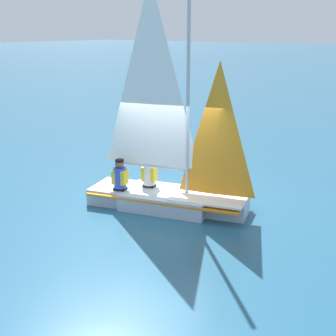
{
  "coord_description": "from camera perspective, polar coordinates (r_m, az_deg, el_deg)",
  "views": [
    {
      "loc": [
        -8.45,
        -6.46,
        4.17
      ],
      "look_at": [
        0.0,
        0.0,
        1.0
      ],
      "focal_mm": 50.0,
      "sensor_mm": 36.0,
      "label": 1
    }
  ],
  "objects": [
    {
      "name": "sailor_helm",
      "position": [
        11.59,
        -2.3,
        -1.17
      ],
      "size": [
        0.37,
        0.4,
        1.16
      ],
      "rotation": [
        0.0,
        0.0,
        5.01
      ],
      "color": "black",
      "rests_on": "ground_plane"
    },
    {
      "name": "ground_plane",
      "position": [
        11.42,
        0.0,
        -4.79
      ],
      "size": [
        260.0,
        260.0,
        0.0
      ],
      "primitive_type": "plane",
      "color": "#235675"
    },
    {
      "name": "sailor_crew",
      "position": [
        11.41,
        -5.86,
        -1.54
      ],
      "size": [
        0.37,
        0.4,
        1.16
      ],
      "rotation": [
        0.0,
        0.0,
        5.01
      ],
      "color": "black",
      "rests_on": "ground_plane"
    },
    {
      "name": "sailboat_main",
      "position": [
        11.17,
        -0.04,
        -1.05
      ],
      "size": [
        2.38,
        4.02,
        5.41
      ],
      "rotation": [
        0.0,
        0.0,
        5.01
      ],
      "color": "#B2BCCC",
      "rests_on": "ground_plane"
    }
  ]
}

